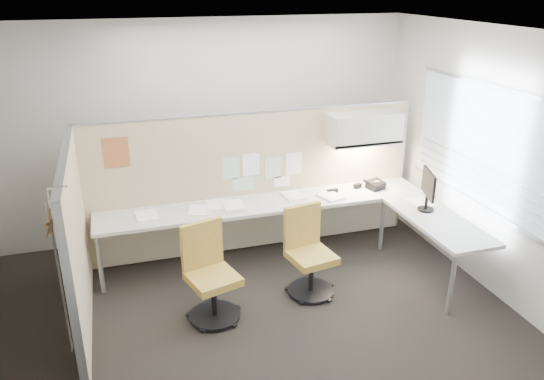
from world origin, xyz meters
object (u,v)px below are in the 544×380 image
object	(u,v)px
monitor	(428,188)
phone	(375,185)
chair_left	(210,276)
chair_right	(308,254)
desk	(296,213)

from	to	relation	value
monitor	phone	size ratio (longest dim) A/B	1.83
chair_left	phone	world-z (taller)	chair_left
chair_right	phone	xyz separation A→B (m)	(1.24, 0.90, 0.33)
chair_left	phone	bearing A→B (deg)	7.97
monitor	chair_right	bearing A→B (deg)	111.28
chair_left	monitor	size ratio (longest dim) A/B	2.07
desk	monitor	distance (m)	1.56
chair_left	phone	size ratio (longest dim) A/B	3.78
monitor	phone	distance (m)	0.85
phone	chair_left	bearing A→B (deg)	-174.91
phone	chair_right	bearing A→B (deg)	-162.92
desk	chair_left	bearing A→B (deg)	-144.42
chair_right	phone	bearing A→B (deg)	25.85
chair_left	chair_right	distance (m)	1.12
chair_right	phone	distance (m)	1.57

